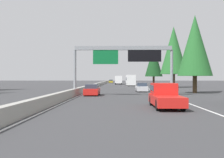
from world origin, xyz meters
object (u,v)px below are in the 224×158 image
object	(u,v)px
sedan_distant_b	(141,88)
box_truck_far_left	(119,80)
conifer_right_mid	(174,50)
conifer_right_far	(154,61)
conifer_right_near	(195,46)
sedan_mid_center	(111,81)
sign_gantry_overhead	(124,56)
pickup_mid_left	(165,95)
sedan_near_right	(92,90)
bus_mid_right	(130,80)

from	to	relation	value
sedan_distant_b	box_truck_far_left	size ratio (longest dim) A/B	0.52
conifer_right_mid	conifer_right_far	xyz separation A→B (m)	(19.06, 2.27, -1.34)
sedan_distant_b	conifer_right_near	distance (m)	10.68
conifer_right_mid	conifer_right_near	bearing A→B (deg)	176.06
sedan_mid_center	box_truck_far_left	bearing A→B (deg)	-172.40
conifer_right_mid	sign_gantry_overhead	bearing A→B (deg)	157.87
pickup_mid_left	conifer_right_mid	size ratio (longest dim) A/B	0.39
pickup_mid_left	conifer_right_far	world-z (taller)	conifer_right_far
sedan_near_right	conifer_right_far	distance (m)	51.22
bus_mid_right	conifer_right_near	distance (m)	40.38
sign_gantry_overhead	conifer_right_mid	size ratio (longest dim) A/B	0.88
conifer_right_near	box_truck_far_left	bearing A→B (deg)	11.76
sedan_mid_center	conifer_right_near	bearing A→B (deg)	-169.55
pickup_mid_left	conifer_right_mid	world-z (taller)	conifer_right_mid
sign_gantry_overhead	sedan_mid_center	xyz separation A→B (m)	(87.11, 4.21, -4.35)
pickup_mid_left	sedan_distant_b	xyz separation A→B (m)	(23.62, -0.17, -0.23)
bus_mid_right	box_truck_far_left	distance (m)	16.23
pickup_mid_left	sedan_distant_b	distance (m)	23.62
sedan_mid_center	conifer_right_near	distance (m)	82.33
bus_mid_right	box_truck_far_left	size ratio (longest dim) A/B	1.35
sign_gantry_overhead	bus_mid_right	world-z (taller)	sign_gantry_overhead
pickup_mid_left	sign_gantry_overhead	bearing A→B (deg)	11.94
sign_gantry_overhead	bus_mid_right	size ratio (longest dim) A/B	1.10
sedan_near_right	conifer_right_mid	bearing A→B (deg)	-29.08
bus_mid_right	sedan_mid_center	world-z (taller)	bus_mid_right
sign_gantry_overhead	conifer_right_near	size ratio (longest dim) A/B	1.09
sedan_distant_b	sedan_mid_center	distance (m)	77.28
sedan_near_right	conifer_right_mid	xyz separation A→B (m)	(29.67, -16.51, 8.12)
sedan_near_right	conifer_right_far	world-z (taller)	conifer_right_far
sedan_distant_b	box_truck_far_left	world-z (taller)	box_truck_far_left
conifer_right_far	pickup_mid_left	bearing A→B (deg)	173.45
sign_gantry_overhead	bus_mid_right	bearing A→B (deg)	-3.46
sedan_mid_center	conifer_right_mid	size ratio (longest dim) A/B	0.30
box_truck_far_left	sedan_near_right	xyz separation A→B (m)	(-60.84, 3.40, -0.93)
pickup_mid_left	sedan_mid_center	bearing A→B (deg)	4.01
sedan_mid_center	conifer_right_far	distance (m)	40.93
pickup_mid_left	conifer_right_near	bearing A→B (deg)	-21.53
box_truck_far_left	conifer_right_near	distance (m)	56.51
box_truck_far_left	conifer_right_mid	xyz separation A→B (m)	(-31.17, -13.11, 7.19)
pickup_mid_left	bus_mid_right	size ratio (longest dim) A/B	0.49
conifer_right_far	conifer_right_near	bearing A→B (deg)	-179.17
box_truck_far_left	sedan_near_right	size ratio (longest dim) A/B	1.93
bus_mid_right	sedan_near_right	size ratio (longest dim) A/B	2.61
conifer_right_near	sedan_near_right	bearing A→B (deg)	111.25
box_truck_far_left	conifer_right_far	xyz separation A→B (m)	(-12.11, -10.84, 5.85)
sign_gantry_overhead	conifer_right_near	bearing A→B (deg)	-59.07
sedan_near_right	conifer_right_mid	size ratio (longest dim) A/B	0.30
pickup_mid_left	conifer_right_near	size ratio (longest dim) A/B	0.48
box_truck_far_left	sedan_distant_b	bearing A→B (deg)	-175.75
sign_gantry_overhead	sedan_near_right	distance (m)	6.07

